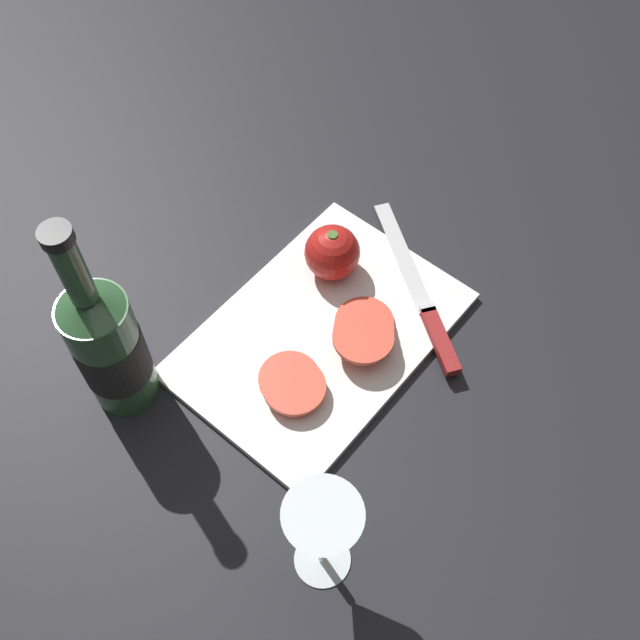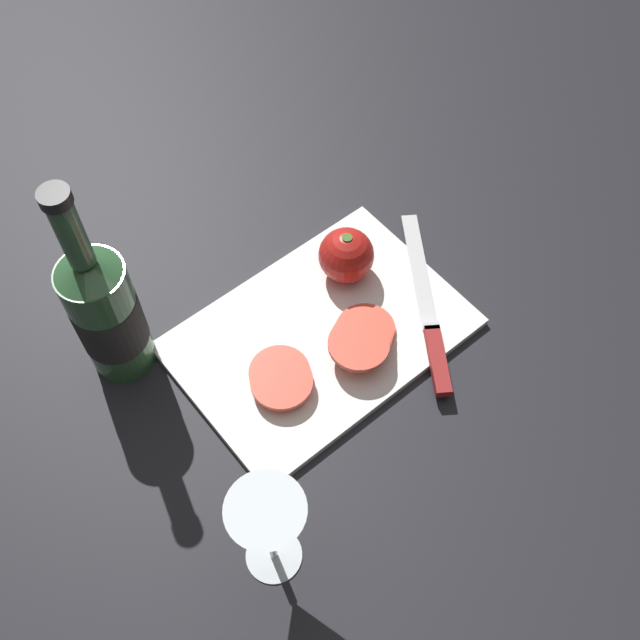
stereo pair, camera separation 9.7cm
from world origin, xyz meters
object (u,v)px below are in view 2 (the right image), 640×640
wine_bottle (106,312)px  knife (433,336)px  tomato_slice_stack_near (281,377)px  wine_glass (268,526)px  whole_tomato (346,255)px  tomato_slice_stack_far (362,337)px

wine_bottle → knife: 0.42m
wine_bottle → tomato_slice_stack_near: (0.13, -0.16, -0.09)m
wine_glass → knife: size_ratio=0.64×
whole_tomato → tomato_slice_stack_near: bearing=-155.9°
tomato_slice_stack_near → whole_tomato: bearing=24.1°
whole_tomato → tomato_slice_stack_far: (-0.06, -0.10, -0.02)m
wine_glass → knife: wine_glass is taller
wine_glass → tomato_slice_stack_far: bearing=29.1°
knife → tomato_slice_stack_near: tomato_slice_stack_near is taller
wine_glass → tomato_slice_stack_near: wine_glass is taller
tomato_slice_stack_near → tomato_slice_stack_far: 0.12m
wine_glass → tomato_slice_stack_near: 0.23m
whole_tomato → tomato_slice_stack_far: 0.12m
whole_tomato → knife: size_ratio=0.30×
tomato_slice_stack_near → wine_bottle: bearing=128.9°
wine_bottle → tomato_slice_stack_near: wine_bottle is taller
wine_glass → wine_bottle: bearing=88.8°
knife → tomato_slice_stack_far: size_ratio=2.29×
wine_bottle → knife: bearing=-36.6°
wine_bottle → tomato_slice_stack_far: bearing=-37.0°
wine_glass → tomato_slice_stack_far: 0.30m
wine_bottle → whole_tomato: (0.31, -0.09, -0.06)m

